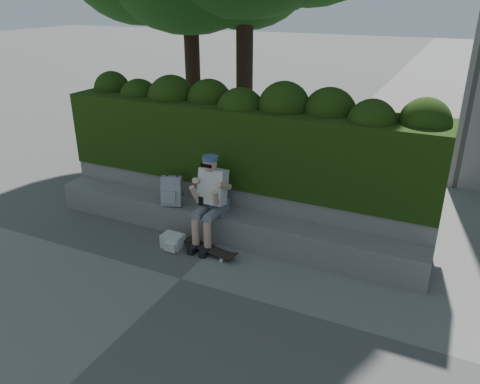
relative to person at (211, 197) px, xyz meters
The scene contains 8 objects.
ground 1.31m from the person, 84.21° to the right, with size 80.00×80.00×0.00m, color slate.
bench_ledge 0.57m from the person, 59.18° to the left, with size 6.00×0.45×0.45m, color gray.
planter_wall 0.76m from the person, 80.63° to the left, with size 6.00×0.50×0.75m, color gray.
hedge 1.07m from the person, 83.00° to the left, with size 6.00×1.00×1.20m, color black.
person is the anchor object (origin of this frame).
skateboard 0.77m from the person, 66.23° to the right, with size 0.82×0.33×0.08m.
backpack_plaid 0.75m from the person, behind, with size 0.31×0.17×0.46m, color silver.
backpack_ground 0.88m from the person, 138.77° to the right, with size 0.32×0.23×0.21m, color beige.
Camera 1 is at (2.99, -4.43, 3.52)m, focal length 35.00 mm.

